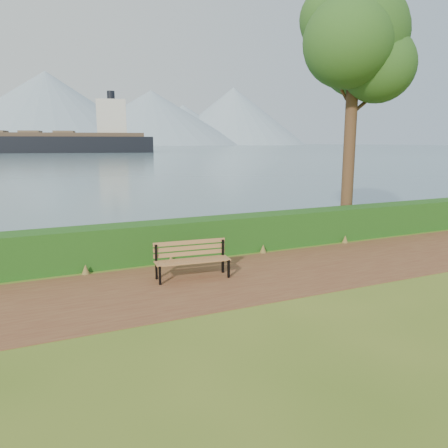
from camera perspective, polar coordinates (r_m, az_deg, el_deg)
name	(u,v)px	position (r m, az deg, el deg)	size (l,w,h in m)	color
ground	(247,281)	(9.86, 2.98, -7.47)	(140.00, 140.00, 0.00)	#48631C
path	(241,277)	(10.11, 2.18, -6.97)	(40.00, 3.40, 0.01)	brown
hedge	(203,237)	(12.01, -2.79, -1.69)	(32.00, 0.85, 1.00)	#1B4212
water	(28,147)	(268.33, -24.21, 9.11)	(700.00, 510.00, 0.00)	slate
mountains	(10,112)	(415.09, -26.16, 13.03)	(585.00, 190.00, 70.00)	#788DA1
bench	(192,257)	(9.99, -4.26, -4.31)	(1.74, 0.67, 0.85)	black
tree	(355,41)	(15.51, 16.76, 21.90)	(3.99, 3.65, 8.34)	#3A2117
cargo_ship	(48,143)	(134.43, -22.02, 9.83)	(63.39, 23.35, 19.05)	black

